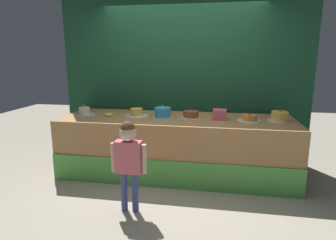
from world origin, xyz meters
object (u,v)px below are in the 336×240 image
pink_box (219,115)px  cake_far_right (280,117)px  donut (109,115)px  cake_right (249,118)px  cake_center_left (163,113)px  cake_far_left (84,112)px  cake_left (137,113)px  cake_center_right (191,115)px  child_figure (128,154)px

pink_box → cake_far_right: cake_far_right is taller
donut → cake_right: cake_right is taller
cake_center_left → cake_right: 1.22m
cake_far_left → cake_left: (0.81, 0.04, 0.00)m
cake_far_left → cake_center_right: 1.62m
cake_center_left → cake_left: bearing=172.7°
cake_right → donut: bearing=-179.8°
child_figure → pink_box: (0.97, 1.15, 0.25)m
child_figure → donut: (-0.65, 1.13, 0.19)m
cake_left → cake_right: (1.62, -0.07, -0.01)m
cake_left → cake_center_right: bearing=0.7°
pink_box → cake_far_left: (-2.03, 0.01, -0.03)m
child_figure → cake_center_right: size_ratio=3.74×
pink_box → donut: pink_box is taller
cake_right → cake_far_right: size_ratio=1.04×
cake_center_left → cake_right: (1.22, -0.02, -0.04)m
cake_center_right → cake_left: bearing=-179.3°
cake_right → cake_far_right: bearing=9.2°
cake_far_right → cake_center_right: bearing=179.4°
pink_box → cake_center_left: cake_center_left is taller
pink_box → cake_far_left: size_ratio=0.56×
child_figure → cake_center_right: (0.56, 1.21, 0.22)m
pink_box → donut: size_ratio=1.30×
child_figure → cake_center_left: (0.16, 1.15, 0.25)m
child_figure → cake_far_right: (1.78, 1.20, 0.24)m
cake_center_right → pink_box: bearing=-8.9°
child_figure → cake_far_right: child_figure is taller
child_figure → pink_box: bearing=49.9°
pink_box → donut: 1.62m
pink_box → cake_center_right: 0.41m
cake_far_right → cake_left: bearing=179.9°
pink_box → cake_center_left: 0.81m
cake_center_right → cake_far_right: (1.22, -0.01, 0.02)m
donut → cake_center_right: (1.22, 0.08, 0.03)m
cake_center_left → cake_far_right: bearing=1.7°
cake_far_left → cake_far_right: bearing=0.7°
cake_center_left → cake_far_left: bearing=179.4°
cake_center_left → cake_center_right: bearing=8.7°
cake_far_left → cake_left: size_ratio=0.92×
cake_far_left → cake_far_right: size_ratio=1.07×
cake_far_left → cake_center_right: cake_far_left is taller
cake_left → cake_far_right: (2.03, -0.00, 0.02)m
cake_left → cake_far_right: 2.03m
cake_far_right → cake_right: bearing=-170.8°
cake_far_left → cake_far_right: 2.84m
donut → cake_center_left: size_ratio=0.51×
child_figure → cake_right: (1.37, 1.13, 0.21)m
cake_left → cake_right: size_ratio=1.12×
cake_right → cake_far_right: 0.41m
donut → cake_center_right: 1.22m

